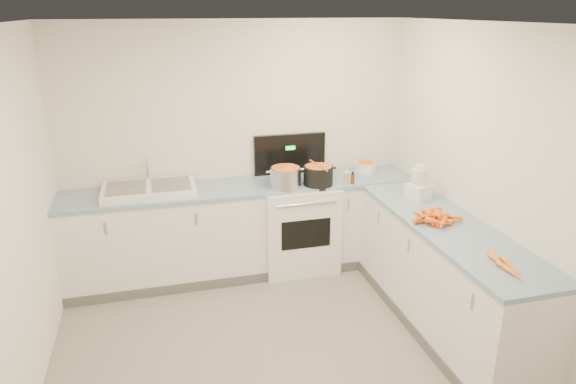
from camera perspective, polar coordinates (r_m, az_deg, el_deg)
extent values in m
cube|color=white|center=(5.27, -4.84, -4.29)|extent=(3.50, 0.60, 0.90)
cube|color=#86A2BE|center=(5.10, -4.99, 0.54)|extent=(3.50, 0.62, 0.04)
cube|color=white|center=(4.57, 16.97, -9.16)|extent=(0.60, 2.20, 0.90)
cube|color=#86A2BE|center=(4.37, 17.58, -3.74)|extent=(0.62, 2.20, 0.04)
cube|color=white|center=(5.36, 1.02, -3.80)|extent=(0.76, 0.65, 0.90)
cube|color=black|center=(5.40, 0.20, 4.27)|extent=(0.76, 0.05, 0.42)
cube|color=white|center=(5.02, -15.17, 0.25)|extent=(0.86, 0.52, 0.07)
cube|color=slate|center=(5.01, -17.54, 0.46)|extent=(0.36, 0.42, 0.01)
cube|color=slate|center=(5.01, -12.87, 0.86)|extent=(0.36, 0.42, 0.01)
cylinder|color=silver|center=(5.18, -15.34, 2.65)|extent=(0.03, 0.03, 0.24)
cylinder|color=silver|center=(4.99, -0.28, 1.52)|extent=(0.37, 0.37, 0.22)
cylinder|color=black|center=(5.07, 3.37, 1.74)|extent=(0.36, 0.36, 0.21)
cylinder|color=#AD7A47|center=(5.04, 3.40, 2.97)|extent=(0.07, 0.40, 0.02)
cylinder|color=white|center=(5.53, 8.63, 2.72)|extent=(0.25, 0.25, 0.10)
cylinder|color=#593319|center=(5.14, 7.18, 1.44)|extent=(0.04, 0.04, 0.10)
cylinder|color=#E5B266|center=(5.19, 6.51, 1.63)|extent=(0.05, 0.05, 0.09)
cube|color=white|center=(4.84, 14.26, 0.03)|extent=(0.21, 0.23, 0.14)
cylinder|color=silver|center=(4.79, 14.41, 1.65)|extent=(0.15, 0.15, 0.15)
cylinder|color=white|center=(4.76, 14.50, 2.70)|extent=(0.09, 0.09, 0.03)
cone|color=orange|center=(4.51, 16.67, -2.24)|extent=(0.12, 0.22, 0.05)
cone|color=orange|center=(4.33, 14.98, -3.09)|extent=(0.20, 0.05, 0.04)
cone|color=orange|center=(4.37, 15.78, -2.96)|extent=(0.20, 0.07, 0.04)
cone|color=orange|center=(4.40, 14.84, -2.64)|extent=(0.09, 0.19, 0.05)
cone|color=orange|center=(4.32, 15.20, -3.10)|extent=(0.14, 0.18, 0.05)
cone|color=orange|center=(4.39, 15.91, -2.80)|extent=(0.12, 0.21, 0.05)
cone|color=orange|center=(4.37, 16.48, -2.94)|extent=(0.16, 0.21, 0.05)
cone|color=orange|center=(4.32, 16.00, -3.17)|extent=(0.06, 0.19, 0.05)
cone|color=orange|center=(4.32, 15.32, -3.11)|extent=(0.07, 0.18, 0.05)
cone|color=orange|center=(4.44, 17.03, -2.65)|extent=(0.18, 0.16, 0.05)
cone|color=orange|center=(4.39, 15.96, -2.86)|extent=(0.18, 0.11, 0.04)
cone|color=orange|center=(4.38, 17.58, -3.11)|extent=(0.22, 0.10, 0.04)
cone|color=orange|center=(4.54, 15.56, -2.00)|extent=(0.21, 0.09, 0.05)
cone|color=orange|center=(4.42, 15.42, -2.60)|extent=(0.18, 0.20, 0.05)
cone|color=orange|center=(4.39, 17.40, -2.63)|extent=(0.21, 0.14, 0.04)
cone|color=orange|center=(4.38, 16.19, -2.61)|extent=(0.17, 0.14, 0.04)
cone|color=orange|center=(4.39, 16.18, -2.21)|extent=(0.09, 0.22, 0.05)
cone|color=orange|center=(4.25, 16.24, -3.21)|extent=(0.17, 0.17, 0.05)
cone|color=orange|center=(4.30, 14.70, -2.71)|extent=(0.20, 0.13, 0.04)
cone|color=orange|center=(4.39, 17.10, -2.41)|extent=(0.10, 0.18, 0.04)
cone|color=orange|center=(4.35, 16.28, -2.52)|extent=(0.19, 0.08, 0.05)
cone|color=orange|center=(4.32, 14.76, -2.52)|extent=(0.10, 0.17, 0.04)
cone|color=orange|center=(4.38, 15.93, -2.36)|extent=(0.14, 0.22, 0.05)
cone|color=orange|center=(4.25, 16.79, -3.35)|extent=(0.18, 0.20, 0.05)
cone|color=orange|center=(3.70, 23.73, -8.24)|extent=(0.04, 0.19, 0.04)
cone|color=orange|center=(3.75, 23.33, -7.81)|extent=(0.08, 0.20, 0.04)
cone|color=orange|center=(3.81, 23.27, -7.33)|extent=(0.08, 0.20, 0.04)
cone|color=orange|center=(3.83, 22.22, -7.05)|extent=(0.05, 0.18, 0.04)
cone|color=orange|center=(3.89, 22.06, -6.62)|extent=(0.08, 0.20, 0.04)
cube|color=tan|center=(5.12, -17.55, 0.85)|extent=(0.01, 0.04, 0.00)
cube|color=tan|center=(5.05, -16.88, 0.66)|extent=(0.04, 0.03, 0.00)
cube|color=tan|center=(5.08, -18.17, 0.70)|extent=(0.04, 0.03, 0.00)
cube|color=tan|center=(4.92, -18.40, 0.01)|extent=(0.04, 0.04, 0.00)
cube|color=tan|center=(5.11, -18.13, 0.80)|extent=(0.02, 0.04, 0.00)
cube|color=tan|center=(5.00, -17.42, 0.41)|extent=(0.03, 0.04, 0.00)
cube|color=tan|center=(5.05, -17.73, 0.64)|extent=(0.05, 0.03, 0.00)
cube|color=tan|center=(5.12, -17.73, 0.85)|extent=(0.04, 0.03, 0.00)
cube|color=tan|center=(5.10, -17.57, 0.87)|extent=(0.02, 0.04, 0.00)
cube|color=tan|center=(4.90, -16.97, 0.11)|extent=(0.05, 0.01, 0.00)
cube|color=tan|center=(4.92, -18.02, 0.05)|extent=(0.05, 0.03, 0.00)
cube|color=tan|center=(5.01, -17.73, 0.44)|extent=(0.04, 0.04, 0.00)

